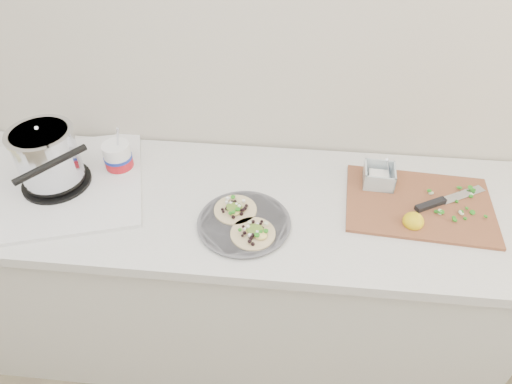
# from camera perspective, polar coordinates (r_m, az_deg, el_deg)

# --- Properties ---
(counter) EXTENTS (2.44, 0.66, 0.90)m
(counter) POSITION_cam_1_polar(r_m,az_deg,el_deg) (1.97, -7.36, -10.01)
(counter) COLOR silver
(counter) RESTS_ON ground
(stove) EXTENTS (0.72, 0.69, 0.28)m
(stove) POSITION_cam_1_polar(r_m,az_deg,el_deg) (1.75, -24.24, 3.00)
(stove) COLOR silver
(stove) RESTS_ON counter
(taco_plate) EXTENTS (0.31, 0.31, 0.04)m
(taco_plate) POSITION_cam_1_polar(r_m,az_deg,el_deg) (1.50, -1.53, -3.67)
(taco_plate) COLOR #54545B
(taco_plate) RESTS_ON counter
(tub) EXTENTS (0.10, 0.10, 0.23)m
(tub) POSITION_cam_1_polar(r_m,az_deg,el_deg) (1.75, -16.84, 4.25)
(tub) COLOR white
(tub) RESTS_ON counter
(cutboard) EXTENTS (0.52, 0.38, 0.08)m
(cutboard) POSITION_cam_1_polar(r_m,az_deg,el_deg) (1.67, 19.43, -0.81)
(cutboard) COLOR brown
(cutboard) RESTS_ON counter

